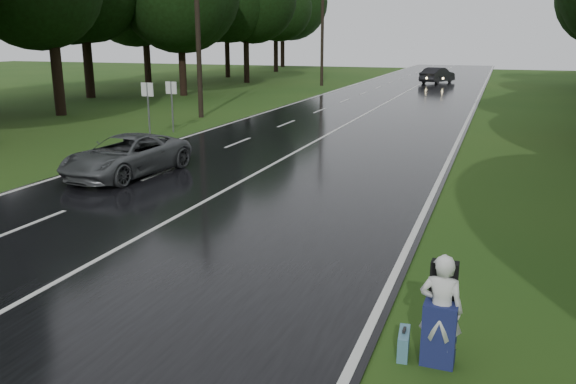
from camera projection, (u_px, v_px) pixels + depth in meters
name	position (u px, v px, depth m)	size (l,w,h in m)	color
ground	(75.00, 274.00, 11.19)	(160.00, 160.00, 0.00)	#284715
road	(342.00, 127.00, 29.35)	(12.00, 140.00, 0.04)	black
lane_center	(342.00, 126.00, 29.34)	(0.12, 140.00, 0.01)	silver
grey_car	(126.00, 156.00, 18.88)	(2.15, 4.67, 1.30)	#4C4F51
far_car	(437.00, 75.00, 56.72)	(1.60, 4.57, 1.51)	black
hitchhiker	(441.00, 314.00, 7.95)	(0.60, 0.54, 1.62)	silver
suitcase	(404.00, 343.00, 8.31)	(0.15, 0.51, 0.36)	teal
utility_pole_mid	(201.00, 117.00, 33.02)	(1.80, 0.28, 9.29)	black
utility_pole_far	(322.00, 86.00, 54.44)	(1.80, 0.28, 9.62)	black
road_sign_a	(150.00, 139.00, 26.05)	(0.60, 0.10, 2.48)	white
road_sign_b	(173.00, 132.00, 27.86)	(0.57, 0.10, 2.39)	white
tree_left_d	(61.00, 115.00, 33.95)	(8.64, 8.64, 13.50)	black
tree_left_e	(184.00, 95.00, 45.34)	(8.28, 8.28, 12.94)	black
tree_left_f	(247.00, 83.00, 57.98)	(9.20, 9.20, 14.37)	black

